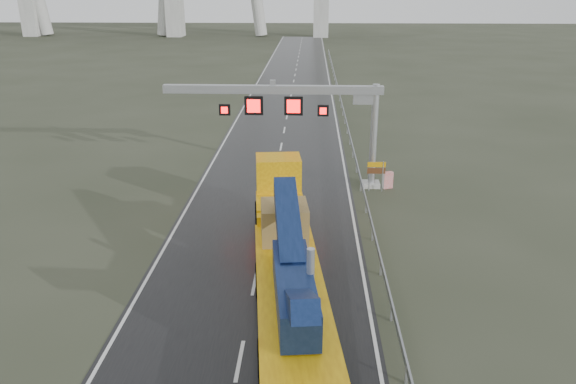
{
  "coord_description": "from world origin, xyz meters",
  "views": [
    {
      "loc": [
        2.55,
        -19.6,
        13.38
      ],
      "look_at": [
        1.43,
        7.91,
        3.2
      ],
      "focal_mm": 35.0,
      "sensor_mm": 36.0,
      "label": 1
    }
  ],
  "objects_px": {
    "heavy_haul_truck": "(286,240)",
    "exit_sign_pair": "(376,170)",
    "striped_barrier": "(388,180)",
    "sign_gantry": "(304,107)"
  },
  "relations": [
    {
      "from": "sign_gantry",
      "to": "exit_sign_pair",
      "type": "height_order",
      "value": "sign_gantry"
    },
    {
      "from": "heavy_haul_truck",
      "to": "exit_sign_pair",
      "type": "bearing_deg",
      "value": 58.73
    },
    {
      "from": "heavy_haul_truck",
      "to": "exit_sign_pair",
      "type": "distance_m",
      "value": 13.3
    },
    {
      "from": "exit_sign_pair",
      "to": "striped_barrier",
      "type": "xyz_separation_m",
      "value": [
        0.9,
        0.67,
        -0.91
      ]
    },
    {
      "from": "sign_gantry",
      "to": "heavy_haul_truck",
      "type": "distance_m",
      "value": 13.59
    },
    {
      "from": "sign_gantry",
      "to": "striped_barrier",
      "type": "height_order",
      "value": "sign_gantry"
    },
    {
      "from": "sign_gantry",
      "to": "heavy_haul_truck",
      "type": "xyz_separation_m",
      "value": [
        -0.65,
        -13.04,
        -3.8
      ]
    },
    {
      "from": "striped_barrier",
      "to": "sign_gantry",
      "type": "bearing_deg",
      "value": 157.59
    },
    {
      "from": "sign_gantry",
      "to": "striped_barrier",
      "type": "bearing_deg",
      "value": -3.09
    },
    {
      "from": "sign_gantry",
      "to": "exit_sign_pair",
      "type": "distance_m",
      "value": 6.55
    }
  ]
}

